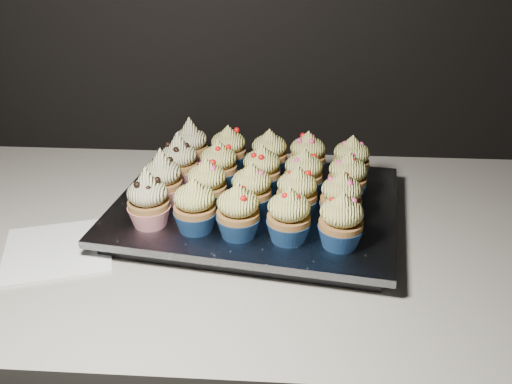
% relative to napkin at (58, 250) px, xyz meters
% --- Properties ---
extents(worktop, '(2.44, 0.64, 0.04)m').
position_rel_napkin_xyz_m(worktop, '(0.45, 0.08, -0.02)').
color(worktop, beige).
rests_on(worktop, cabinet).
extents(napkin, '(0.19, 0.19, 0.00)m').
position_rel_napkin_xyz_m(napkin, '(0.00, 0.00, 0.00)').
color(napkin, white).
rests_on(napkin, worktop).
extents(baking_tray, '(0.45, 0.37, 0.02)m').
position_rel_napkin_xyz_m(baking_tray, '(0.29, 0.11, 0.01)').
color(baking_tray, black).
rests_on(baking_tray, worktop).
extents(foil_lining, '(0.49, 0.41, 0.01)m').
position_rel_napkin_xyz_m(foil_lining, '(0.29, 0.11, 0.03)').
color(foil_lining, silver).
rests_on(foil_lining, baking_tray).
extents(cupcake_0, '(0.06, 0.06, 0.10)m').
position_rel_napkin_xyz_m(cupcake_0, '(0.14, 0.03, 0.07)').
color(cupcake_0, red).
rests_on(cupcake_0, foil_lining).
extents(cupcake_1, '(0.06, 0.06, 0.08)m').
position_rel_napkin_xyz_m(cupcake_1, '(0.21, 0.02, 0.07)').
color(cupcake_1, navy).
rests_on(cupcake_1, foil_lining).
extents(cupcake_2, '(0.06, 0.06, 0.08)m').
position_rel_napkin_xyz_m(cupcake_2, '(0.27, 0.01, 0.07)').
color(cupcake_2, navy).
rests_on(cupcake_2, foil_lining).
extents(cupcake_3, '(0.06, 0.06, 0.08)m').
position_rel_napkin_xyz_m(cupcake_3, '(0.34, 0.00, 0.07)').
color(cupcake_3, navy).
rests_on(cupcake_3, foil_lining).
extents(cupcake_4, '(0.06, 0.06, 0.08)m').
position_rel_napkin_xyz_m(cupcake_4, '(0.41, -0.01, 0.07)').
color(cupcake_4, navy).
rests_on(cupcake_4, foil_lining).
extents(cupcake_5, '(0.06, 0.06, 0.10)m').
position_rel_napkin_xyz_m(cupcake_5, '(0.14, 0.10, 0.07)').
color(cupcake_5, red).
rests_on(cupcake_5, foil_lining).
extents(cupcake_6, '(0.06, 0.06, 0.08)m').
position_rel_napkin_xyz_m(cupcake_6, '(0.21, 0.09, 0.07)').
color(cupcake_6, navy).
rests_on(cupcake_6, foil_lining).
extents(cupcake_7, '(0.06, 0.06, 0.08)m').
position_rel_napkin_xyz_m(cupcake_7, '(0.28, 0.08, 0.07)').
color(cupcake_7, navy).
rests_on(cupcake_7, foil_lining).
extents(cupcake_8, '(0.06, 0.06, 0.08)m').
position_rel_napkin_xyz_m(cupcake_8, '(0.35, 0.07, 0.07)').
color(cupcake_8, navy).
rests_on(cupcake_8, foil_lining).
extents(cupcake_9, '(0.06, 0.06, 0.08)m').
position_rel_napkin_xyz_m(cupcake_9, '(0.42, 0.06, 0.07)').
color(cupcake_9, navy).
rests_on(cupcake_9, foil_lining).
extents(cupcake_10, '(0.06, 0.06, 0.10)m').
position_rel_napkin_xyz_m(cupcake_10, '(0.16, 0.17, 0.07)').
color(cupcake_10, red).
rests_on(cupcake_10, foil_lining).
extents(cupcake_11, '(0.06, 0.06, 0.08)m').
position_rel_napkin_xyz_m(cupcake_11, '(0.22, 0.16, 0.07)').
color(cupcake_11, navy).
rests_on(cupcake_11, foil_lining).
extents(cupcake_12, '(0.06, 0.06, 0.08)m').
position_rel_napkin_xyz_m(cupcake_12, '(0.30, 0.15, 0.07)').
color(cupcake_12, navy).
rests_on(cupcake_12, foil_lining).
extents(cupcake_13, '(0.06, 0.06, 0.08)m').
position_rel_napkin_xyz_m(cupcake_13, '(0.36, 0.14, 0.07)').
color(cupcake_13, navy).
rests_on(cupcake_13, foil_lining).
extents(cupcake_14, '(0.06, 0.06, 0.08)m').
position_rel_napkin_xyz_m(cupcake_14, '(0.43, 0.13, 0.07)').
color(cupcake_14, navy).
rests_on(cupcake_14, foil_lining).
extents(cupcake_15, '(0.06, 0.06, 0.10)m').
position_rel_napkin_xyz_m(cupcake_15, '(0.16, 0.24, 0.07)').
color(cupcake_15, red).
rests_on(cupcake_15, foil_lining).
extents(cupcake_16, '(0.06, 0.06, 0.08)m').
position_rel_napkin_xyz_m(cupcake_16, '(0.23, 0.23, 0.07)').
color(cupcake_16, navy).
rests_on(cupcake_16, foil_lining).
extents(cupcake_17, '(0.06, 0.06, 0.08)m').
position_rel_napkin_xyz_m(cupcake_17, '(0.30, 0.22, 0.07)').
color(cupcake_17, navy).
rests_on(cupcake_17, foil_lining).
extents(cupcake_18, '(0.06, 0.06, 0.08)m').
position_rel_napkin_xyz_m(cupcake_18, '(0.37, 0.21, 0.07)').
color(cupcake_18, navy).
rests_on(cupcake_18, foil_lining).
extents(cupcake_19, '(0.06, 0.06, 0.08)m').
position_rel_napkin_xyz_m(cupcake_19, '(0.44, 0.20, 0.07)').
color(cupcake_19, navy).
rests_on(cupcake_19, foil_lining).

